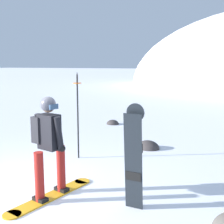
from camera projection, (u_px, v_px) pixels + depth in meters
The scene contains 6 objects.
ground_plane at pixel (12, 200), 4.84m from camera, with size 300.00×300.00×0.00m, color white.
snowboarder_main at pixel (48, 144), 4.84m from camera, with size 0.65×1.82×1.71m.
spare_snowboard at pixel (134, 157), 4.42m from camera, with size 0.28×0.15×1.66m.
piste_marker_near at pixel (78, 110), 6.85m from camera, with size 0.20×0.20×2.06m.
rock_mid at pixel (148, 148), 7.83m from camera, with size 0.62×0.53×0.43m.
rock_small at pixel (113, 124), 10.99m from camera, with size 0.48×0.41×0.34m.
Camera 1 is at (3.49, -3.36, 2.22)m, focal length 46.84 mm.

